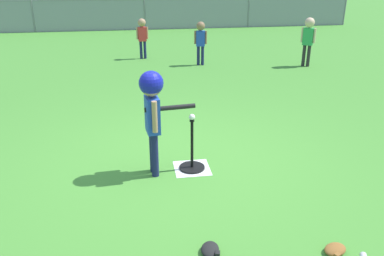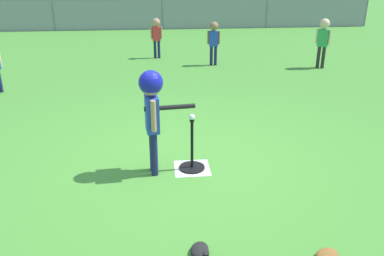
{
  "view_description": "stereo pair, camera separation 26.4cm",
  "coord_description": "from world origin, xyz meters",
  "px_view_note": "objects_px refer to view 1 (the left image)",
  "views": [
    {
      "loc": [
        -0.62,
        -4.62,
        2.41
      ],
      "look_at": [
        0.06,
        -0.18,
        0.55
      ],
      "focal_mm": 37.79,
      "sensor_mm": 36.0,
      "label": 1
    },
    {
      "loc": [
        -0.36,
        -4.65,
        2.41
      ],
      "look_at": [
        0.06,
        -0.18,
        0.55
      ],
      "focal_mm": 37.79,
      "sensor_mm": 36.0,
      "label": 2
    }
  ],
  "objects_px": {
    "fielder_near_right": "(201,37)",
    "glove_near_bats": "(210,250)",
    "baseball_on_tee": "(192,117)",
    "glove_by_plate": "(335,250)",
    "fielder_deep_left": "(308,35)",
    "batting_tee": "(192,161)",
    "batter_child": "(152,103)",
    "fielder_near_left": "(142,33)"
  },
  "relations": [
    {
      "from": "batting_tee",
      "to": "fielder_deep_left",
      "type": "distance_m",
      "value": 6.05
    },
    {
      "from": "batting_tee",
      "to": "baseball_on_tee",
      "type": "xyz_separation_m",
      "value": [
        0.0,
        0.0,
        0.59
      ]
    },
    {
      "from": "batting_tee",
      "to": "glove_near_bats",
      "type": "relative_size",
      "value": 2.57
    },
    {
      "from": "fielder_near_right",
      "to": "glove_near_bats",
      "type": "xyz_separation_m",
      "value": [
        -1.12,
        -6.95,
        -0.65
      ]
    },
    {
      "from": "baseball_on_tee",
      "to": "glove_by_plate",
      "type": "bearing_deg",
      "value": -60.0
    },
    {
      "from": "batting_tee",
      "to": "fielder_near_right",
      "type": "relative_size",
      "value": 0.62
    },
    {
      "from": "batting_tee",
      "to": "baseball_on_tee",
      "type": "relative_size",
      "value": 8.85
    },
    {
      "from": "fielder_deep_left",
      "to": "glove_near_bats",
      "type": "distance_m",
      "value": 7.44
    },
    {
      "from": "batting_tee",
      "to": "baseball_on_tee",
      "type": "bearing_deg",
      "value": 0.0
    },
    {
      "from": "fielder_near_left",
      "to": "batter_child",
      "type": "bearing_deg",
      "value": -91.09
    },
    {
      "from": "fielder_near_right",
      "to": "fielder_near_left",
      "type": "height_order",
      "value": "fielder_near_right"
    },
    {
      "from": "baseball_on_tee",
      "to": "glove_near_bats",
      "type": "height_order",
      "value": "baseball_on_tee"
    },
    {
      "from": "fielder_deep_left",
      "to": "glove_near_bats",
      "type": "relative_size",
      "value": 4.59
    },
    {
      "from": "baseball_on_tee",
      "to": "batter_child",
      "type": "height_order",
      "value": "batter_child"
    },
    {
      "from": "batting_tee",
      "to": "batter_child",
      "type": "distance_m",
      "value": 0.94
    },
    {
      "from": "batter_child",
      "to": "baseball_on_tee",
      "type": "bearing_deg",
      "value": 6.35
    },
    {
      "from": "batting_tee",
      "to": "fielder_deep_left",
      "type": "height_order",
      "value": "fielder_deep_left"
    },
    {
      "from": "batting_tee",
      "to": "glove_by_plate",
      "type": "relative_size",
      "value": 2.45
    },
    {
      "from": "fielder_near_right",
      "to": "fielder_near_left",
      "type": "bearing_deg",
      "value": 146.1
    },
    {
      "from": "batter_child",
      "to": "glove_near_bats",
      "type": "xyz_separation_m",
      "value": [
        0.39,
        -1.54,
        -0.88
      ]
    },
    {
      "from": "fielder_near_left",
      "to": "glove_by_plate",
      "type": "distance_m",
      "value": 8.19
    },
    {
      "from": "fielder_near_right",
      "to": "glove_by_plate",
      "type": "distance_m",
      "value": 7.15
    },
    {
      "from": "fielder_deep_left",
      "to": "fielder_near_right",
      "type": "bearing_deg",
      "value": 168.43
    },
    {
      "from": "baseball_on_tee",
      "to": "glove_near_bats",
      "type": "xyz_separation_m",
      "value": [
        -0.08,
        -1.59,
        -0.66
      ]
    },
    {
      "from": "fielder_near_left",
      "to": "fielder_deep_left",
      "type": "relative_size",
      "value": 0.89
    },
    {
      "from": "fielder_near_left",
      "to": "glove_by_plate",
      "type": "bearing_deg",
      "value": -80.39
    },
    {
      "from": "glove_by_plate",
      "to": "glove_near_bats",
      "type": "height_order",
      "value": "same"
    },
    {
      "from": "fielder_near_right",
      "to": "fielder_near_left",
      "type": "relative_size",
      "value": 1.02
    },
    {
      "from": "fielder_near_left",
      "to": "glove_near_bats",
      "type": "relative_size",
      "value": 4.08
    },
    {
      "from": "baseball_on_tee",
      "to": "glove_by_plate",
      "type": "xyz_separation_m",
      "value": [
        1.02,
        -1.76,
        -0.66
      ]
    },
    {
      "from": "fielder_deep_left",
      "to": "baseball_on_tee",
      "type": "bearing_deg",
      "value": -126.48
    },
    {
      "from": "fielder_near_right",
      "to": "baseball_on_tee",
      "type": "bearing_deg",
      "value": -100.95
    },
    {
      "from": "batter_child",
      "to": "fielder_deep_left",
      "type": "bearing_deg",
      "value": 50.42
    },
    {
      "from": "batting_tee",
      "to": "fielder_near_right",
      "type": "xyz_separation_m",
      "value": [
        1.04,
        5.36,
        0.58
      ]
    },
    {
      "from": "fielder_deep_left",
      "to": "glove_near_bats",
      "type": "height_order",
      "value": "fielder_deep_left"
    },
    {
      "from": "fielder_deep_left",
      "to": "glove_by_plate",
      "type": "distance_m",
      "value": 7.12
    },
    {
      "from": "baseball_on_tee",
      "to": "fielder_near_right",
      "type": "bearing_deg",
      "value": 79.05
    },
    {
      "from": "baseball_on_tee",
      "to": "batter_child",
      "type": "bearing_deg",
      "value": -173.65
    },
    {
      "from": "batter_child",
      "to": "glove_by_plate",
      "type": "relative_size",
      "value": 4.8
    },
    {
      "from": "fielder_deep_left",
      "to": "glove_near_bats",
      "type": "bearing_deg",
      "value": -119.63
    },
    {
      "from": "fielder_near_right",
      "to": "glove_near_bats",
      "type": "distance_m",
      "value": 7.07
    },
    {
      "from": "fielder_near_left",
      "to": "glove_near_bats",
      "type": "bearing_deg",
      "value": -88.08
    }
  ]
}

